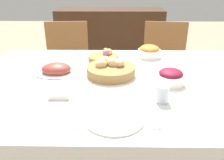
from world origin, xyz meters
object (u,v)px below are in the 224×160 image
(beet_salad_bowl, at_px, (170,77))
(chair_far_right, at_px, (164,66))
(sideboard, at_px, (110,43))
(drinking_cup, at_px, (162,94))
(dinner_plate, at_px, (114,118))
(knife, at_px, (151,118))
(spoon, at_px, (158,118))
(fork, at_px, (78,118))
(chair_far_left, at_px, (68,66))
(ham_platter, at_px, (56,70))
(carrot_bowl, at_px, (149,51))
(bread_basket, at_px, (111,69))
(egg_basket, at_px, (104,57))
(butter_dish, at_px, (59,95))

(beet_salad_bowl, bearing_deg, chair_far_right, 80.07)
(sideboard, relative_size, drinking_cup, 16.16)
(dinner_plate, relative_size, knife, 1.67)
(dinner_plate, xyz_separation_m, drinking_cup, (0.23, 0.15, 0.04))
(spoon, distance_m, drinking_cup, 0.16)
(beet_salad_bowl, xyz_separation_m, fork, (-0.48, -0.36, -0.04))
(chair_far_left, bearing_deg, chair_far_right, -4.83)
(chair_far_right, bearing_deg, fork, -109.29)
(ham_platter, bearing_deg, knife, -43.76)
(sideboard, height_order, carrot_bowl, sideboard)
(chair_far_left, relative_size, bread_basket, 3.01)
(chair_far_left, xyz_separation_m, ham_platter, (0.11, -0.84, 0.29))
(sideboard, height_order, spoon, sideboard)
(egg_basket, xyz_separation_m, beet_salad_bowl, (0.40, -0.41, 0.02))
(chair_far_left, bearing_deg, knife, -69.46)
(fork, relative_size, drinking_cup, 1.86)
(chair_far_right, height_order, ham_platter, chair_far_right)
(butter_dish, bearing_deg, bread_basket, 49.58)
(chair_far_left, distance_m, fork, 1.41)
(butter_dish, bearing_deg, beet_salad_bowl, 15.93)
(egg_basket, bearing_deg, carrot_bowl, 11.01)
(egg_basket, distance_m, carrot_bowl, 0.35)
(chair_far_left, height_order, fork, chair_far_left)
(sideboard, bearing_deg, drinking_cup, -82.04)
(sideboard, xyz_separation_m, fork, (-0.09, -2.35, 0.30))
(dinner_plate, bearing_deg, egg_basket, 95.97)
(carrot_bowl, bearing_deg, sideboard, 102.37)
(egg_basket, distance_m, knife, 0.81)
(fork, xyz_separation_m, drinking_cup, (0.39, 0.15, 0.04))
(chair_far_right, distance_m, drinking_cup, 1.26)
(egg_basket, height_order, ham_platter, egg_basket)
(beet_salad_bowl, relative_size, knife, 0.97)
(spoon, relative_size, butter_dish, 1.56)
(chair_far_right, relative_size, knife, 5.58)
(chair_far_right, xyz_separation_m, chair_far_left, (-0.97, 0.00, 0.00))
(egg_basket, xyz_separation_m, carrot_bowl, (0.34, 0.07, 0.02))
(chair_far_right, xyz_separation_m, fork, (-0.65, -1.35, 0.27))
(egg_basket, bearing_deg, spoon, -70.64)
(dinner_plate, bearing_deg, spoon, 0.00)
(chair_far_right, distance_m, chair_far_left, 0.97)
(egg_basket, xyz_separation_m, dinner_plate, (0.08, -0.77, -0.02))
(fork, bearing_deg, chair_far_right, 61.02)
(egg_basket, relative_size, spoon, 1.35)
(fork, relative_size, spoon, 1.00)
(sideboard, height_order, drinking_cup, sideboard)
(beet_salad_bowl, xyz_separation_m, drinking_cup, (-0.08, -0.21, 0.00))
(bread_basket, height_order, egg_basket, bread_basket)
(egg_basket, bearing_deg, knife, -72.64)
(carrot_bowl, distance_m, butter_dish, 0.84)
(ham_platter, bearing_deg, dinner_plate, -53.98)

